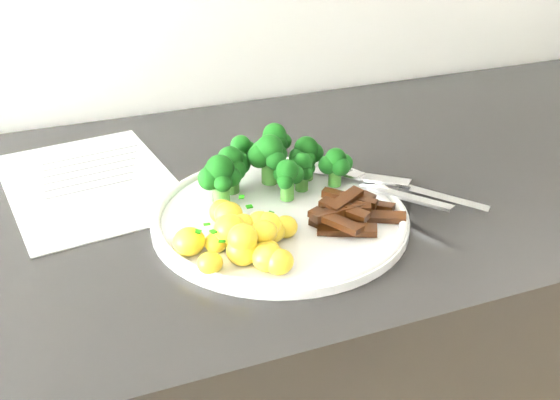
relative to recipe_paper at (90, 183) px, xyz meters
name	(u,v)px	position (x,y,z in m)	size (l,w,h in m)	color
recipe_paper	(90,183)	(0.00, 0.00, 0.00)	(0.25, 0.32, 0.00)	white
plate	(280,215)	(0.20, -0.18, 0.01)	(0.31, 0.31, 0.02)	white
broccoli	(269,161)	(0.21, -0.12, 0.05)	(0.20, 0.12, 0.07)	#326A22
potatoes	(245,236)	(0.14, -0.24, 0.03)	(0.14, 0.15, 0.05)	yellow
beef_strips	(347,211)	(0.27, -0.22, 0.02)	(0.12, 0.11, 0.03)	black
fork	(386,189)	(0.34, -0.19, 0.02)	(0.10, 0.18, 0.02)	silver
knife	(420,194)	(0.39, -0.20, 0.01)	(0.17, 0.18, 0.03)	silver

